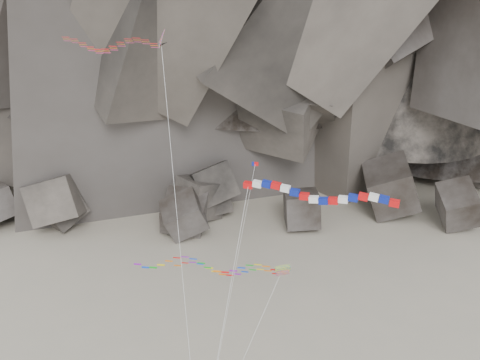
{
  "coord_description": "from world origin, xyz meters",
  "views": [
    {
      "loc": [
        3.67,
        -47.97,
        42.27
      ],
      "look_at": [
        1.73,
        6.0,
        19.57
      ],
      "focal_mm": 45.0,
      "sensor_mm": 36.0,
      "label": 1
    }
  ],
  "objects_px": {
    "delta_kite": "(107,44)",
    "banner_kite": "(318,195)",
    "pennant_kite": "(243,225)",
    "parafoil_kite": "(203,265)"
  },
  "relations": [
    {
      "from": "banner_kite",
      "to": "parafoil_kite",
      "type": "distance_m",
      "value": 12.62
    },
    {
      "from": "parafoil_kite",
      "to": "pennant_kite",
      "type": "bearing_deg",
      "value": -9.72
    },
    {
      "from": "delta_kite",
      "to": "pennant_kite",
      "type": "relative_size",
      "value": 1.55
    },
    {
      "from": "delta_kite",
      "to": "banner_kite",
      "type": "xyz_separation_m",
      "value": [
        18.14,
        -5.18,
        -11.54
      ]
    },
    {
      "from": "pennant_kite",
      "to": "delta_kite",
      "type": "bearing_deg",
      "value": 169.35
    },
    {
      "from": "pennant_kite",
      "to": "banner_kite",
      "type": "bearing_deg",
      "value": -0.42
    },
    {
      "from": "delta_kite",
      "to": "banner_kite",
      "type": "relative_size",
      "value": 1.6
    },
    {
      "from": "delta_kite",
      "to": "pennant_kite",
      "type": "bearing_deg",
      "value": -28.13
    },
    {
      "from": "delta_kite",
      "to": "parafoil_kite",
      "type": "relative_size",
      "value": 2.22
    },
    {
      "from": "delta_kite",
      "to": "pennant_kite",
      "type": "xyz_separation_m",
      "value": [
        11.82,
        -4.16,
        -15.02
      ]
    }
  ]
}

